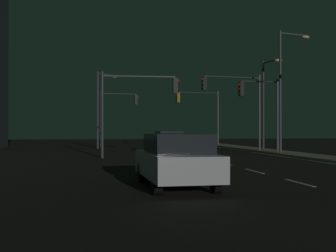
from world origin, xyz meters
name	(u,v)px	position (x,y,z in m)	size (l,w,h in m)	color
ground_plane	(222,163)	(0.00, 17.50, 0.00)	(112.00, 112.00, 0.00)	black
lane_markings_center	(205,158)	(0.00, 21.00, 0.01)	(0.14, 50.00, 0.01)	silver
lane_edge_line	(278,156)	(5.18, 22.50, 0.01)	(0.14, 53.00, 0.01)	silver
car	(176,159)	(-4.05, 8.55, 0.82)	(1.94, 4.45, 1.57)	silver
car_oncoming	(169,142)	(-1.22, 26.30, 0.82)	(1.91, 4.44, 1.57)	#14592D
traffic_light_mid_right	(260,101)	(4.64, 24.13, 3.63)	(2.97, 0.46, 5.02)	#4C4C51
traffic_light_near_left	(138,97)	(-3.84, 22.10, 3.64)	(4.68, 0.37, 5.10)	#38383D
traffic_light_mid_left	(235,96)	(3.78, 26.94, 4.14)	(4.72, 0.86, 5.62)	#4C4C51
traffic_light_near_right	(117,108)	(-4.17, 38.05, 3.73)	(3.65, 0.53, 5.32)	#2D3033
traffic_light_far_left	(200,106)	(4.00, 38.66, 4.01)	(4.51, 0.81, 5.44)	#4C4C51
street_lamp_corner	(285,80)	(6.18, 23.67, 5.01)	(2.45, 0.83, 8.12)	#38383D
street_lamp_mid_block	(101,102)	(-5.73, 35.71, 4.17)	(1.91, 1.82, 6.80)	#38383D
street_lamp_far_end	(266,95)	(6.18, 26.89, 4.23)	(0.69, 2.30, 6.67)	#2D3033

